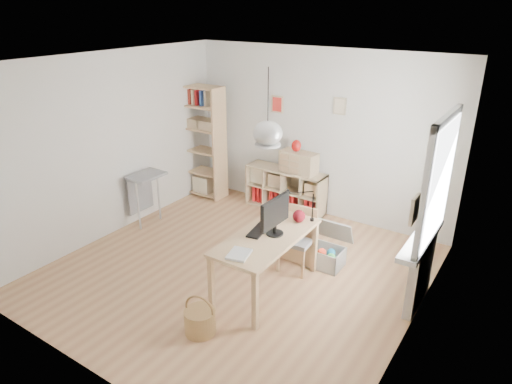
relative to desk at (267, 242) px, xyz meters
The scene contains 20 objects.
ground 0.87m from the desk, 164.74° to the left, with size 4.50×4.50×0.00m, color tan.
room_shell 1.34m from the desk, 164.74° to the left, with size 4.50×4.50×4.50m.
window_unit 2.04m from the desk, 24.12° to the left, with size 0.07×1.16×1.46m.
radiator 1.82m from the desk, 24.58° to the left, with size 0.10×0.80×0.80m, color silver.
windowsill 1.77m from the desk, 25.25° to the left, with size 0.22×1.20×0.06m, color white.
desk is the anchor object (origin of this frame).
cube_shelf 2.48m from the desk, 114.61° to the left, with size 1.40×0.38×0.72m.
tall_bookshelf 3.27m from the desk, 142.99° to the left, with size 0.80×0.38×2.00m.
side_table 2.64m from the desk, 169.06° to the left, with size 0.40×0.55×0.85m.
chair 0.70m from the desk, 83.87° to the left, with size 0.44×0.44×0.84m.
wicker_basket 1.20m from the desk, 98.62° to the right, with size 0.34×0.34×0.47m.
storage_chest 1.12m from the desk, 69.72° to the left, with size 0.52×0.59×0.55m.
monitor 0.37m from the desk, 56.77° to the left, with size 0.21×0.53×0.46m.
keyboard 0.18m from the desk, 163.69° to the left, with size 0.16×0.42×0.02m, color black.
task_lamp 0.71m from the desk, 81.63° to the left, with size 0.37×0.14×0.39m.
yarn_ball 0.58m from the desk, 75.08° to the left, with size 0.16×0.16×0.16m, color #470912.
paper_tray 0.56m from the desk, 91.00° to the right, with size 0.22×0.27×0.03m, color white.
drawer_chest 2.33m from the desk, 109.24° to the left, with size 0.61×0.28×0.35m, color tan.
red_vase 2.39m from the desk, 110.50° to the left, with size 0.16×0.16×0.19m, color maroon.
potted_plant 1.95m from the desk, 35.02° to the left, with size 0.28×0.24×0.31m, color #2B712A.
Camera 1 is at (3.08, -4.21, 3.32)m, focal length 32.00 mm.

